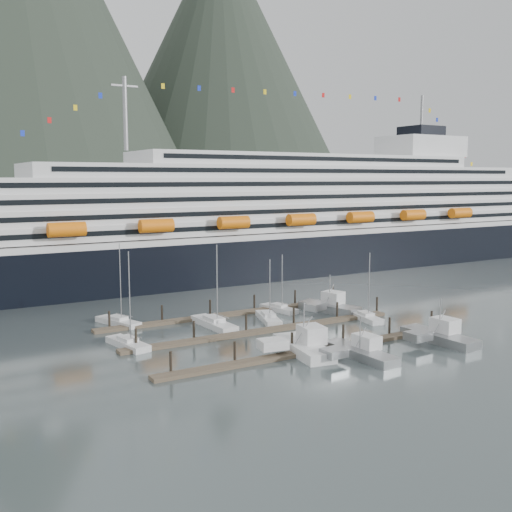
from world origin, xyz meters
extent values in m
plane|color=#4D5B5B|center=(0.00, 0.00, 0.00)|extent=(1600.00, 1600.00, 0.00)
cone|color=black|center=(40.00, 560.00, 180.00)|extent=(400.00, 400.00, 420.00)
cone|color=black|center=(300.00, 620.00, 155.00)|extent=(360.00, 360.00, 360.00)
cube|color=black|center=(25.00, 55.00, 4.00)|extent=(210.00, 28.00, 12.00)
cube|color=silver|center=(25.00, 55.00, 10.50)|extent=(205.80, 27.44, 1.50)
cube|color=silver|center=(30.00, 55.00, 13.10)|extent=(185.00, 26.00, 3.20)
cube|color=black|center=(30.00, 41.95, 13.26)|extent=(175.75, 0.20, 1.00)
cube|color=silver|center=(32.00, 55.00, 16.30)|extent=(180.00, 25.00, 3.20)
cube|color=black|center=(32.00, 42.45, 16.46)|extent=(171.00, 0.20, 1.00)
cube|color=silver|center=(34.00, 55.00, 19.50)|extent=(172.00, 24.00, 3.20)
cube|color=black|center=(34.00, 42.95, 19.66)|extent=(163.40, 0.20, 1.00)
cube|color=silver|center=(36.00, 55.00, 22.70)|extent=(160.00, 23.00, 3.20)
cube|color=black|center=(36.00, 43.45, 22.86)|extent=(152.00, 0.20, 1.00)
cube|color=silver|center=(38.00, 55.00, 25.80)|extent=(140.00, 22.00, 3.00)
cube|color=black|center=(38.00, 43.95, 25.95)|extent=(133.00, 0.20, 1.00)
cube|color=silver|center=(40.00, 55.00, 28.80)|extent=(95.00, 20.00, 3.00)
cube|color=black|center=(40.00, 44.95, 28.95)|extent=(90.25, 0.20, 1.00)
cube|color=silver|center=(80.00, 55.00, 33.30)|extent=(22.00, 16.00, 6.00)
cube|color=black|center=(80.00, 55.00, 37.80)|extent=(10.00, 10.00, 3.00)
cylinder|color=gray|center=(-10.00, 55.00, 38.30)|extent=(1.00, 1.00, 16.00)
cylinder|color=gray|center=(80.00, 55.00, 43.30)|extent=(0.80, 0.80, 10.00)
cylinder|color=orange|center=(-27.00, 40.00, 14.50)|extent=(7.00, 2.80, 2.80)
cylinder|color=orange|center=(-9.00, 40.00, 14.50)|extent=(7.00, 2.80, 2.80)
cylinder|color=orange|center=(9.00, 40.00, 14.50)|extent=(7.00, 2.80, 2.80)
cylinder|color=orange|center=(27.00, 40.00, 14.50)|extent=(7.00, 2.80, 2.80)
cylinder|color=orange|center=(45.00, 40.00, 14.50)|extent=(7.00, 2.80, 2.80)
cylinder|color=orange|center=(63.00, 40.00, 14.50)|extent=(7.00, 2.80, 2.80)
cylinder|color=orange|center=(81.00, 40.00, 14.50)|extent=(7.00, 2.80, 2.80)
cube|color=#4C3F31|center=(-5.00, -10.00, 0.25)|extent=(48.00, 2.00, 0.50)
cylinder|color=black|center=(-26.00, -8.90, 1.40)|extent=(0.36, 0.36, 3.20)
cylinder|color=black|center=(-17.00, -8.90, 1.40)|extent=(0.36, 0.36, 3.20)
cylinder|color=black|center=(-8.00, -8.90, 1.40)|extent=(0.36, 0.36, 3.20)
cylinder|color=black|center=(1.00, -8.90, 1.40)|extent=(0.36, 0.36, 3.20)
cylinder|color=black|center=(10.00, -8.90, 1.40)|extent=(0.36, 0.36, 3.20)
cylinder|color=black|center=(19.00, -8.90, 1.40)|extent=(0.36, 0.36, 3.20)
cube|color=#4C3F31|center=(-5.00, 3.00, 0.25)|extent=(48.00, 2.00, 0.50)
cylinder|color=black|center=(-26.00, 4.10, 1.40)|extent=(0.36, 0.36, 3.20)
cylinder|color=black|center=(-17.00, 4.10, 1.40)|extent=(0.36, 0.36, 3.20)
cylinder|color=black|center=(-8.00, 4.10, 1.40)|extent=(0.36, 0.36, 3.20)
cylinder|color=black|center=(1.00, 4.10, 1.40)|extent=(0.36, 0.36, 3.20)
cylinder|color=black|center=(10.00, 4.10, 1.40)|extent=(0.36, 0.36, 3.20)
cylinder|color=black|center=(19.00, 4.10, 1.40)|extent=(0.36, 0.36, 3.20)
cube|color=#4C3F31|center=(-5.00, 16.00, 0.25)|extent=(48.00, 2.00, 0.50)
cylinder|color=black|center=(-26.00, 17.10, 1.40)|extent=(0.36, 0.36, 3.20)
cylinder|color=black|center=(-17.00, 17.10, 1.40)|extent=(0.36, 0.36, 3.20)
cylinder|color=black|center=(-8.00, 17.10, 1.40)|extent=(0.36, 0.36, 3.20)
cylinder|color=black|center=(1.00, 17.10, 1.40)|extent=(0.36, 0.36, 3.20)
cylinder|color=black|center=(10.00, 17.10, 1.40)|extent=(0.36, 0.36, 3.20)
cylinder|color=black|center=(19.00, 17.10, 1.40)|extent=(0.36, 0.36, 3.20)
cube|color=silver|center=(-26.68, 5.76, 0.25)|extent=(4.23, 9.07, 1.36)
cube|color=silver|center=(-26.68, 5.76, 1.12)|extent=(2.52, 3.39, 0.78)
cylinder|color=gray|center=(-26.50, 4.90, 7.43)|extent=(0.16, 0.16, 13.11)
cube|color=silver|center=(-10.71, 10.04, 0.25)|extent=(3.43, 11.24, 1.56)
cube|color=silver|center=(-10.71, 10.04, 1.28)|extent=(2.41, 3.99, 0.89)
cylinder|color=gray|center=(-10.66, 8.93, 7.33)|extent=(0.18, 0.18, 12.65)
cube|color=silver|center=(-0.90, 9.00, 0.25)|extent=(5.28, 9.66, 1.37)
cube|color=silver|center=(-0.90, 9.00, 1.13)|extent=(2.87, 3.71, 0.79)
cylinder|color=gray|center=(-1.18, 8.11, 5.81)|extent=(0.16, 0.16, 9.86)
cube|color=silver|center=(-23.85, 19.48, 0.25)|extent=(5.56, 9.60, 1.31)
cube|color=silver|center=(-23.85, 19.48, 1.07)|extent=(2.90, 3.72, 0.75)
cylinder|color=gray|center=(-23.53, 18.60, 7.25)|extent=(0.15, 0.15, 12.82)
cube|color=silver|center=(4.67, 14.47, 0.25)|extent=(3.90, 8.33, 1.25)
cube|color=silver|center=(4.67, 14.47, 1.03)|extent=(2.32, 3.11, 0.71)
cylinder|color=gray|center=(4.84, 13.68, 5.67)|extent=(0.14, 0.14, 9.73)
cube|color=silver|center=(13.91, 1.17, 0.25)|extent=(3.69, 8.57, 1.29)
cube|color=silver|center=(13.91, 1.17, 1.06)|extent=(2.28, 3.16, 0.74)
cylinder|color=gray|center=(13.77, 0.35, 6.29)|extent=(0.15, 0.15, 10.92)
cube|color=silver|center=(-6.49, -9.56, 0.35)|extent=(5.80, 12.73, 2.23)
cube|color=silver|center=(-11.10, -8.86, 1.79)|extent=(4.15, 3.24, 1.34)
cube|color=silver|center=(-5.27, -9.74, 2.57)|extent=(3.64, 4.11, 2.45)
cube|color=black|center=(-5.27, -9.74, 3.46)|extent=(3.38, 3.83, 0.56)
cylinder|color=gray|center=(-6.49, -9.56, 4.46)|extent=(0.18, 0.18, 5.58)
cube|color=gray|center=(-0.98, -15.00, 0.35)|extent=(3.79, 12.36, 1.74)
cube|color=gray|center=(-5.61, -15.25, 1.39)|extent=(3.10, 2.84, 1.05)
cube|color=silver|center=(0.24, -14.93, 2.01)|extent=(2.64, 3.79, 1.92)
cube|color=black|center=(0.24, -14.93, 2.70)|extent=(2.45, 3.53, 0.44)
cylinder|color=gray|center=(-0.98, -15.00, 3.49)|extent=(0.14, 0.14, 4.36)
cube|color=gray|center=(14.24, -15.00, 0.35)|extent=(4.40, 12.44, 2.04)
cube|color=gray|center=(9.60, -15.28, 1.63)|extent=(3.62, 2.90, 1.22)
cube|color=silver|center=(15.46, -14.93, 2.35)|extent=(3.07, 3.84, 2.24)
cube|color=black|center=(15.46, -14.93, 3.16)|extent=(2.85, 3.58, 0.51)
cylinder|color=gray|center=(14.24, -15.00, 4.08)|extent=(0.16, 0.16, 5.10)
cube|color=gray|center=(12.50, 9.56, 0.35)|extent=(7.20, 12.13, 2.10)
cube|color=gray|center=(8.34, 8.19, 1.68)|extent=(4.18, 3.53, 1.26)
cube|color=silver|center=(13.60, 9.93, 2.41)|extent=(3.87, 4.21, 2.31)
cube|color=black|center=(13.60, 9.93, 3.25)|extent=(3.60, 3.92, 0.52)
cylinder|color=gray|center=(12.50, 9.56, 4.19)|extent=(0.17, 0.17, 5.24)
camera|label=1|loc=(-52.93, -76.15, 24.28)|focal=42.00mm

